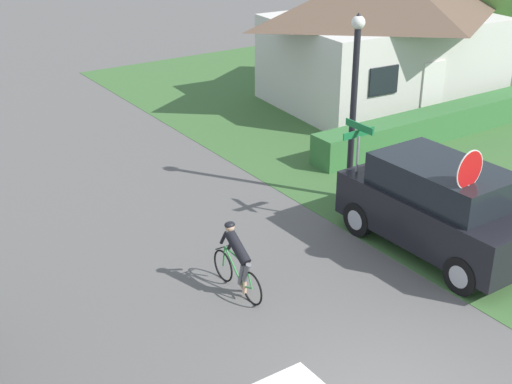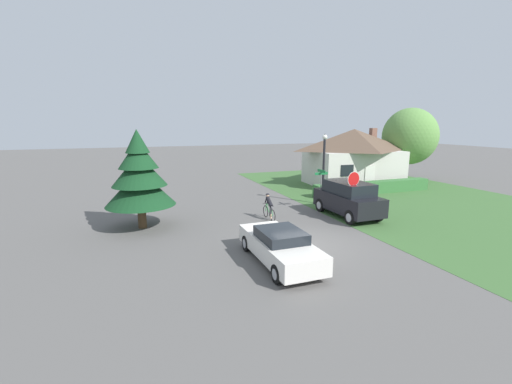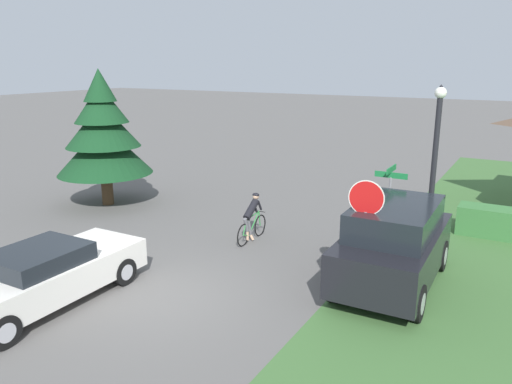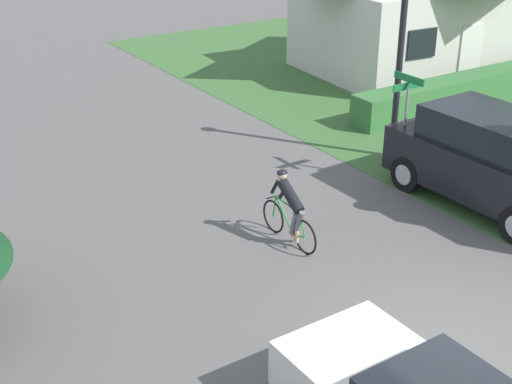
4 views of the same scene
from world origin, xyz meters
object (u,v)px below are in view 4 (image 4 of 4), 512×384
(street_lamp, at_px, (401,47))
(street_name_sign, at_px, (406,108))
(cyclist, at_px, (289,209))
(parked_suv_right, at_px, (492,160))

(street_lamp, bearing_deg, street_name_sign, -125.86)
(street_lamp, xyz_separation_m, street_name_sign, (-0.89, -1.22, -1.03))
(cyclist, relative_size, street_lamp, 0.37)
(street_name_sign, bearing_deg, street_lamp, 54.14)
(cyclist, distance_m, street_lamp, 5.61)
(cyclist, bearing_deg, street_name_sign, -76.90)
(parked_suv_right, xyz_separation_m, street_name_sign, (-0.67, 1.94, 0.71))
(street_lamp, height_order, street_name_sign, street_lamp)
(cyclist, xyz_separation_m, street_lamp, (4.74, 2.17, 2.09))
(cyclist, bearing_deg, parked_suv_right, -103.08)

